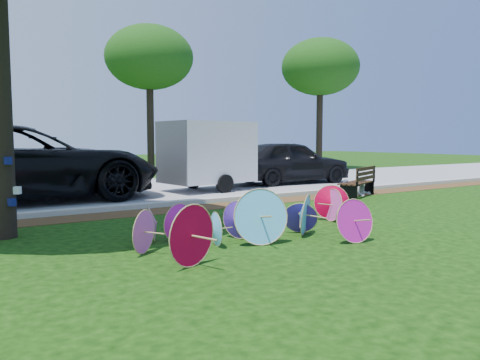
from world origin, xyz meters
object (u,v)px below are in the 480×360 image
at_px(black_van, 20,164).
at_px(person_right, 363,178).
at_px(park_bench, 356,182).
at_px(person_left, 347,180).
at_px(cargo_trailer, 208,152).
at_px(parasol_pile, 265,217).
at_px(dark_pickup, 289,162).

xyz_separation_m(black_van, person_right, (9.03, -3.97, -0.51)).
distance_m(park_bench, person_right, 0.37).
height_order(park_bench, person_left, person_left).
bearing_deg(person_right, person_left, -162.67).
bearing_deg(person_right, black_van, 173.58).
bearing_deg(person_left, cargo_trailer, 107.94).
bearing_deg(person_right, park_bench, -154.54).
bearing_deg(person_right, parasol_pile, -133.38).
relative_size(parasol_pile, cargo_trailer, 1.79).
distance_m(parasol_pile, person_left, 6.50).
relative_size(dark_pickup, cargo_trailer, 1.72).
xyz_separation_m(parasol_pile, dark_pickup, (6.73, 7.76, 0.46)).
height_order(park_bench, person_right, person_right).
relative_size(cargo_trailer, person_right, 2.66).
height_order(black_van, park_bench, black_van).
bearing_deg(park_bench, black_van, 131.32).
relative_size(cargo_trailer, person_left, 2.85).
bearing_deg(black_van, cargo_trailer, -94.85).
bearing_deg(black_van, dark_pickup, -90.50).
distance_m(parasol_pile, person_right, 7.10).
height_order(dark_pickup, cargo_trailer, cargo_trailer).
xyz_separation_m(person_left, person_right, (0.70, 0.00, 0.04)).
distance_m(parasol_pile, black_van, 8.00).
distance_m(parasol_pile, dark_pickup, 10.28).
height_order(black_van, person_right, black_van).
xyz_separation_m(black_van, dark_pickup, (9.57, 0.32, -0.21)).
bearing_deg(cargo_trailer, dark_pickup, 0.63).
bearing_deg(black_van, parasol_pile, -161.53).
xyz_separation_m(parasol_pile, cargo_trailer, (2.84, 7.20, 0.92)).
distance_m(black_van, dark_pickup, 9.58).
xyz_separation_m(park_bench, person_right, (0.35, 0.05, 0.09)).
xyz_separation_m(cargo_trailer, person_left, (2.65, -3.73, -0.80)).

